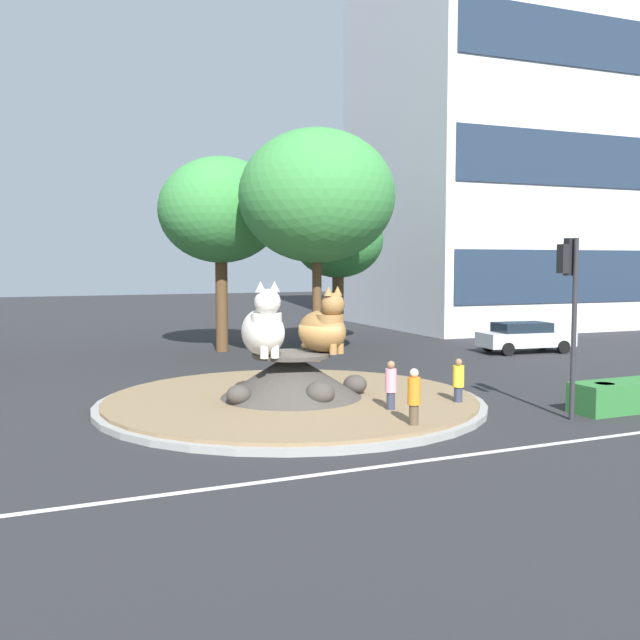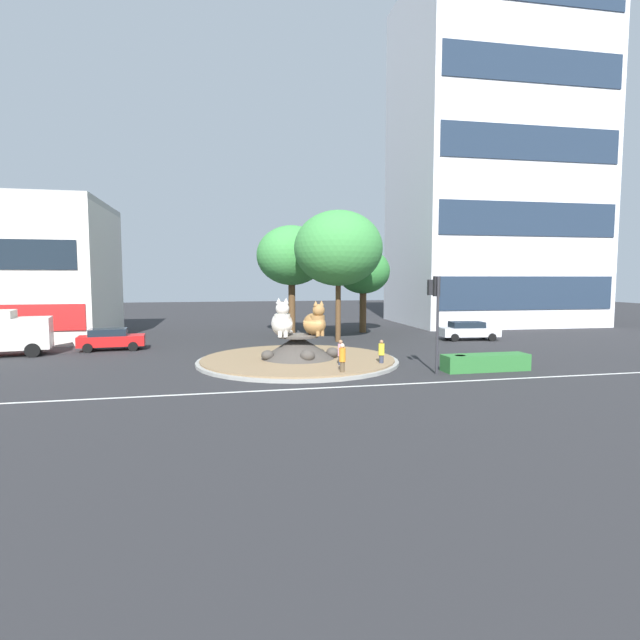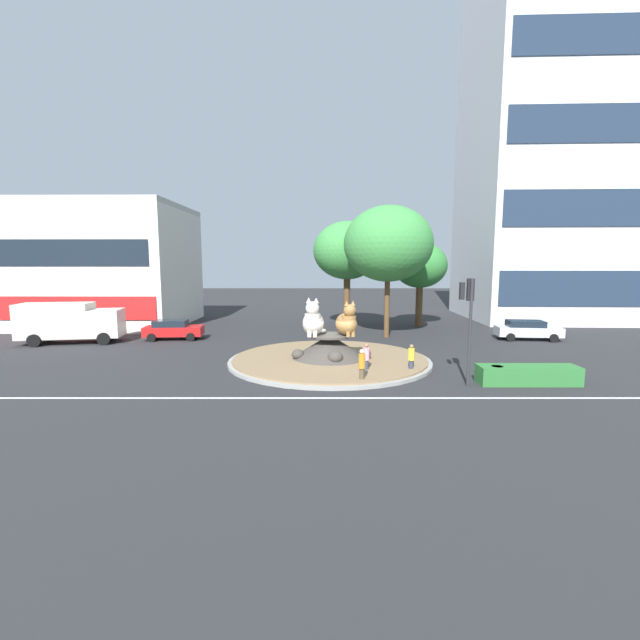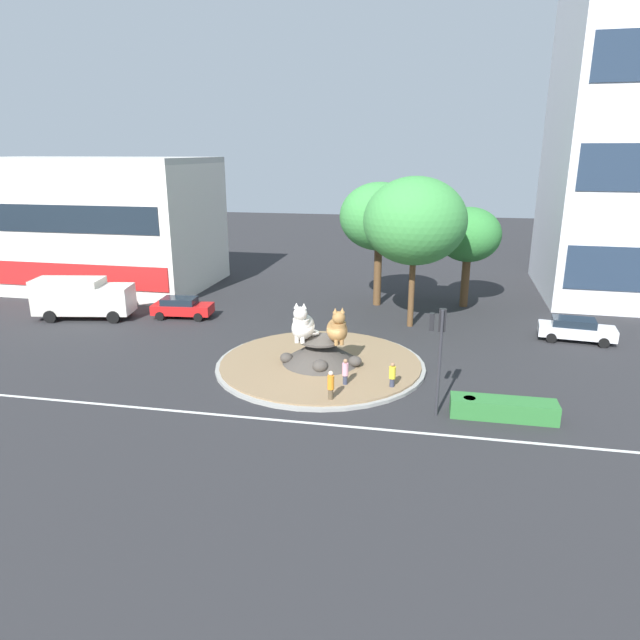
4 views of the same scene
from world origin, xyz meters
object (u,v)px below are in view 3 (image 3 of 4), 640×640
office_tower (572,146)px  broadleaf_tree_behind_island (389,244)px  hatchback_near_shophouse (174,329)px  second_tree_near_tower (348,251)px  litter_bin (498,375)px  third_tree_left (421,266)px  delivery_box_truck (71,321)px  pedestrian_orange_shirt (363,366)px  shophouse_block (74,266)px  pedestrian_yellow_shirt (412,358)px  pedestrian_pink_shirt (367,358)px  sedan_on_far_lane (529,330)px  traffic_light_mast (470,308)px  cat_statue_white (314,321)px  cat_statue_tabby (348,323)px

office_tower → broadleaf_tree_behind_island: bearing=-146.7°
hatchback_near_shophouse → broadleaf_tree_behind_island: bearing=-1.2°
second_tree_near_tower → litter_bin: size_ratio=10.71×
third_tree_left → delivery_box_truck: bearing=-162.3°
broadleaf_tree_behind_island → pedestrian_orange_shirt: size_ratio=5.91×
shophouse_block → pedestrian_yellow_shirt: bearing=-33.3°
pedestrian_pink_shirt → hatchback_near_shophouse: 17.45m
sedan_on_far_lane → pedestrian_orange_shirt: bearing=-131.2°
pedestrian_yellow_shirt → litter_bin: 4.27m
third_tree_left → sedan_on_far_lane: third_tree_left is taller
shophouse_block → litter_bin: bearing=-32.7°
traffic_light_mast → delivery_box_truck: 27.87m
cat_statue_white → third_tree_left: bearing=151.1°
third_tree_left → pedestrian_pink_shirt: 19.80m
cat_statue_white → sedan_on_far_lane: bearing=119.1°
cat_statue_tabby → second_tree_near_tower: second_tree_near_tower is taller
cat_statue_tabby → shophouse_block: shophouse_block is taller
second_tree_near_tower → shophouse_block: bearing=174.8°
traffic_light_mast → litter_bin: bearing=-80.8°
cat_statue_tabby → hatchback_near_shophouse: cat_statue_tabby is taller
traffic_light_mast → hatchback_near_shophouse: 22.54m
cat_statue_white → pedestrian_yellow_shirt: cat_statue_white is taller
traffic_light_mast → pedestrian_yellow_shirt: 4.25m
third_tree_left → litter_bin: third_tree_left is taller
second_tree_near_tower → office_tower: bearing=16.9°
shophouse_block → broadleaf_tree_behind_island: size_ratio=2.11×
cat_statue_white → office_tower: bearing=132.8°
third_tree_left → pedestrian_orange_shirt: size_ratio=4.47×
second_tree_near_tower → delivery_box_truck: (-20.90, -7.99, -5.37)m
sedan_on_far_lane → delivery_box_truck: delivery_box_truck is taller
cat_statue_white → broadleaf_tree_behind_island: (5.71, 9.06, 4.89)m
shophouse_block → sedan_on_far_lane: (39.86, -8.98, -4.87)m
shophouse_block → litter_bin: 39.21m
shophouse_block → cat_statue_tabby: bearing=-32.8°
office_tower → broadleaf_tree_behind_island: office_tower is taller
delivery_box_truck → pedestrian_orange_shirt: bearing=-38.1°
second_tree_near_tower → pedestrian_orange_shirt: 19.98m
broadleaf_tree_behind_island → hatchback_near_shophouse: size_ratio=2.30×
office_tower → pedestrian_pink_shirt: office_tower is taller
sedan_on_far_lane → hatchback_near_shophouse: (-27.35, 0.15, 0.00)m
pedestrian_orange_shirt → hatchback_near_shophouse: size_ratio=0.39×
cat_statue_white → office_tower: (26.41, 21.57, 15.47)m
pedestrian_orange_shirt → litter_bin: size_ratio=1.94×
shophouse_block → second_tree_near_tower: shophouse_block is taller
broadleaf_tree_behind_island → litter_bin: (3.25, -13.66, -6.91)m
shophouse_block → traffic_light_mast: bearing=-34.2°
office_tower → litter_bin: office_tower is taller
second_tree_near_tower → litter_bin: second_tree_near_tower is taller
cat_statue_white → second_tree_near_tower: 15.37m
litter_bin → broadleaf_tree_behind_island: bearing=103.4°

